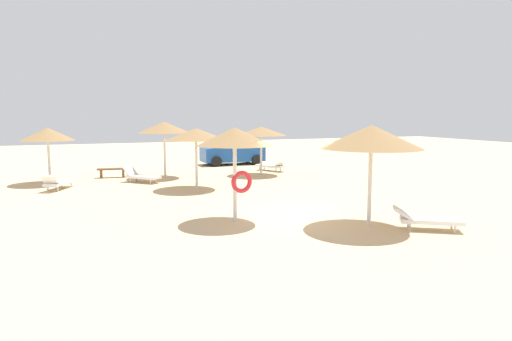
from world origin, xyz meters
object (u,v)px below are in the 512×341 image
Objects in this scene: parasol_3 at (48,134)px; lounger_1 at (272,166)px; parasol_0 at (371,137)px; lounger_2 at (141,176)px; bench_0 at (112,171)px; lounger_3 at (58,182)px; parasol_4 at (196,134)px; parasol_5 at (235,138)px; parked_car at (232,152)px; parasol_1 at (261,131)px; lounger_0 at (426,219)px; parasol_2 at (164,127)px.

parasol_3 is 11.91m from lounger_1.
lounger_2 is at bearing 114.45° from parasol_0.
lounger_2 is (-7.65, -1.75, 0.01)m from lounger_1.
parasol_0 is 15.13m from bench_0.
lounger_2 is 3.73m from lounger_3.
parasol_0 is 13.45m from lounger_1.
parasol_4 is at bearing -33.91° from parasol_3.
parasol_5 reaches higher than parked_car.
parasol_1 is 8.09m from bench_0.
parasol_3 is 11.64m from parked_car.
parasol_0 is at bearing -94.88° from parked_car.
lounger_2 is at bearing 117.71° from lounger_0.
parasol_2 is 1.00× the size of parasol_5.
parasol_5 is at bearing 149.11° from parasol_0.
parasol_2 is 1.48× the size of lounger_0.
parasol_5 reaches higher than parasol_1.
lounger_3 is (-5.31, 8.44, -2.26)m from parasol_5.
parasol_1 is 0.94× the size of parasol_2.
parasol_0 reaches higher than lounger_2.
parked_car is at bearing 22.69° from parasol_3.
lounger_3 is at bearing -173.35° from parasol_1.
lounger_0 is at bearing -32.38° from parasol_5.
lounger_2 is 8.80m from parked_car.
lounger_0 is (10.48, -13.57, -2.02)m from parasol_3.
parasol_2 is at bearing 110.20° from lounger_0.
parasol_3 is at bearing 161.39° from lounger_2.
lounger_0 is 14.00m from lounger_1.
parasol_4 is 6.44m from parasol_5.
parasol_2 reaches higher than parked_car.
lounger_0 is (-0.04, -12.63, -2.05)m from parasol_1.
parasol_4 is 1.75× the size of bench_0.
parasol_3 is 0.99× the size of parasol_4.
parasol_3 is at bearing 179.96° from parasol_2.
parasol_2 is 4.18m from parasol_4.
parasol_1 reaches higher than lounger_2.
lounger_1 is 7.85m from lounger_2.
parasol_2 is 1.09× the size of parasol_3.
lounger_1 is at bearing 3.53° from parasol_2.
parasol_2 is 3.01m from lounger_2.
parasol_0 is at bearing -73.66° from parasol_2.
lounger_3 is (-10.06, 11.45, 0.01)m from lounger_0.
lounger_1 is (1.25, 13.95, -0.00)m from lounger_0.
lounger_0 is 1.08× the size of lounger_2.
parasol_0 is 2.82m from lounger_0.
lounger_0 is at bearing -62.29° from lounger_2.
parasol_1 is 12.80m from lounger_0.
lounger_0 is (4.74, -3.01, -2.27)m from parasol_5.
parasol_4 is 6.35m from bench_0.
parasol_4 is (0.65, -4.12, -0.19)m from parasol_2.
parasol_4 is at bearing -57.52° from bench_0.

